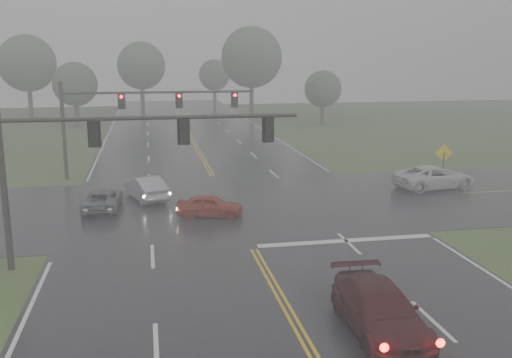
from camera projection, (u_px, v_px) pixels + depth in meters
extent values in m
cube|color=black|center=(234.00, 214.00, 31.41)|extent=(18.00, 160.00, 0.02)
cube|color=black|center=(229.00, 205.00, 33.33)|extent=(120.00, 14.00, 0.02)
cube|color=silver|center=(346.00, 241.00, 26.86)|extent=(8.50, 0.50, 0.01)
imported|color=#370A0D|center=(379.00, 332.00, 18.06)|extent=(2.27, 5.21, 1.49)
imported|color=maroon|center=(210.00, 217.00, 30.88)|extent=(3.79, 2.19, 1.21)
imported|color=#9EA1A5|center=(146.00, 199.00, 34.60)|extent=(2.78, 4.58, 1.43)
imported|color=#515358|center=(103.00, 210.00, 32.35)|extent=(2.20, 4.31, 1.16)
imported|color=silver|center=(433.00, 188.00, 37.43)|extent=(5.65, 3.20, 1.49)
cylinder|color=black|center=(4.00, 187.00, 22.62)|extent=(0.27, 0.27, 6.92)
cylinder|color=black|center=(154.00, 118.00, 23.16)|extent=(11.96, 0.17, 0.17)
cube|color=black|center=(94.00, 133.00, 22.84)|extent=(0.33, 0.27, 1.01)
cube|color=black|center=(94.00, 133.00, 22.99)|extent=(0.53, 0.03, 1.20)
cube|color=black|center=(184.00, 131.00, 23.50)|extent=(0.33, 0.27, 1.01)
cube|color=black|center=(184.00, 131.00, 23.65)|extent=(0.53, 0.03, 1.20)
cube|color=black|center=(269.00, 129.00, 24.16)|extent=(0.33, 0.27, 1.01)
cube|color=black|center=(268.00, 129.00, 24.31)|extent=(0.53, 0.03, 1.20)
cylinder|color=black|center=(64.00, 131.00, 39.45)|extent=(0.26, 0.26, 6.81)
cylinder|color=black|center=(61.00, 93.00, 38.88)|extent=(0.17, 0.17, 0.76)
cylinder|color=black|center=(160.00, 92.00, 40.12)|extent=(13.34, 0.17, 0.17)
cube|color=black|center=(121.00, 101.00, 39.75)|extent=(0.32, 0.26, 0.99)
cube|color=black|center=(122.00, 101.00, 39.90)|extent=(0.52, 0.03, 1.18)
cylinder|color=#FF0C05|center=(121.00, 97.00, 39.54)|extent=(0.21, 0.06, 0.21)
cube|color=black|center=(179.00, 100.00, 40.49)|extent=(0.32, 0.26, 0.99)
cube|color=black|center=(179.00, 100.00, 40.63)|extent=(0.52, 0.03, 1.18)
cylinder|color=#FF0C05|center=(179.00, 96.00, 40.28)|extent=(0.21, 0.06, 0.21)
cube|color=black|center=(235.00, 99.00, 41.22)|extent=(0.32, 0.26, 0.99)
cube|color=black|center=(234.00, 99.00, 41.37)|extent=(0.52, 0.03, 1.18)
cylinder|color=#FF0C05|center=(235.00, 95.00, 41.01)|extent=(0.21, 0.06, 0.21)
cylinder|color=black|center=(443.00, 170.00, 37.89)|extent=(0.07, 0.07, 2.25)
cube|color=yellow|center=(444.00, 153.00, 37.68)|extent=(1.16, 0.32, 1.18)
cylinder|color=#322620|center=(77.00, 115.00, 68.87)|extent=(0.53, 0.53, 2.98)
sphere|color=#364930|center=(75.00, 84.00, 68.09)|extent=(5.30, 5.30, 5.30)
cylinder|color=#322620|center=(252.00, 100.00, 80.31)|extent=(0.60, 0.60, 4.77)
sphere|color=#364930|center=(251.00, 57.00, 79.06)|extent=(8.48, 8.48, 8.48)
cylinder|color=#322620|center=(143.00, 99.00, 86.71)|extent=(0.62, 0.62, 4.03)
sphere|color=#364930|center=(141.00, 66.00, 85.65)|extent=(7.17, 7.17, 7.17)
cylinder|color=#322620|center=(322.00, 114.00, 71.16)|extent=(0.53, 0.53, 2.57)
sphere|color=#364930|center=(323.00, 89.00, 70.48)|extent=(4.57, 4.57, 4.57)
cylinder|color=#322620|center=(30.00, 103.00, 78.04)|extent=(0.61, 0.61, 4.32)
sphere|color=#364930|center=(27.00, 63.00, 76.91)|extent=(7.68, 7.68, 7.68)
cylinder|color=#322620|center=(215.00, 97.00, 98.06)|extent=(0.59, 0.59, 3.00)
sphere|color=#364930|center=(214.00, 75.00, 97.28)|extent=(5.34, 5.34, 5.34)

